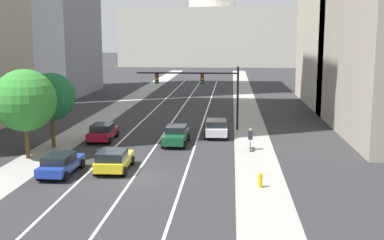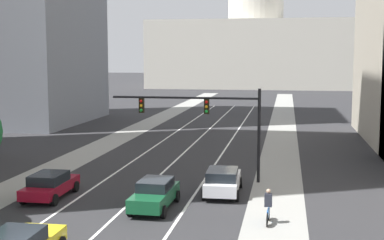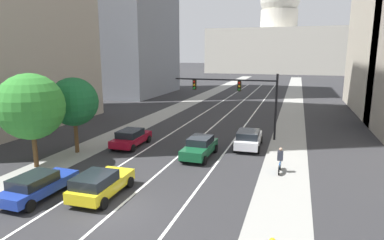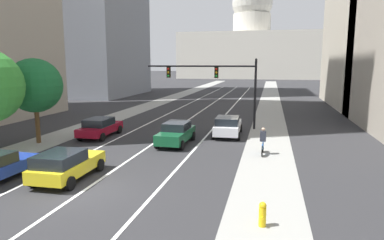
# 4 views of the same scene
# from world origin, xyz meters

# --- Properties ---
(ground_plane) EXTENTS (400.00, 400.00, 0.00)m
(ground_plane) POSITION_xyz_m (0.00, 40.00, 0.00)
(ground_plane) COLOR #2B2B2D
(sidewalk_left) EXTENTS (3.12, 130.00, 0.01)m
(sidewalk_left) POSITION_xyz_m (-8.02, 35.00, 0.01)
(sidewalk_left) COLOR gray
(sidewalk_left) RESTS_ON ground
(sidewalk_right) EXTENTS (3.12, 130.00, 0.01)m
(sidewalk_right) POSITION_xyz_m (8.02, 35.00, 0.01)
(sidewalk_right) COLOR gray
(sidewalk_right) RESTS_ON ground
(lane_stripe_left) EXTENTS (0.16, 90.00, 0.01)m
(lane_stripe_left) POSITION_xyz_m (-3.23, 25.00, 0.01)
(lane_stripe_left) COLOR white
(lane_stripe_left) RESTS_ON ground
(lane_stripe_center) EXTENTS (0.16, 90.00, 0.01)m
(lane_stripe_center) POSITION_xyz_m (0.00, 25.00, 0.01)
(lane_stripe_center) COLOR white
(lane_stripe_center) RESTS_ON ground
(lane_stripe_right) EXTENTS (0.16, 90.00, 0.01)m
(lane_stripe_right) POSITION_xyz_m (3.23, 25.00, 0.01)
(lane_stripe_right) COLOR white
(lane_stripe_right) RESTS_ON ground
(capitol_building) EXTENTS (53.57, 26.16, 37.44)m
(capitol_building) POSITION_xyz_m (0.00, 125.85, 11.69)
(capitol_building) COLOR beige
(capitol_building) RESTS_ON ground
(car_crimson) EXTENTS (2.08, 4.56, 1.47)m
(car_crimson) POSITION_xyz_m (-4.84, 10.90, 0.77)
(car_crimson) COLOR maroon
(car_crimson) RESTS_ON ground
(car_green) EXTENTS (2.04, 4.62, 1.56)m
(car_green) POSITION_xyz_m (1.62, 9.86, 0.80)
(car_green) COLOR #14512D
(car_green) RESTS_ON ground
(car_white) EXTENTS (2.22, 4.78, 1.57)m
(car_white) POSITION_xyz_m (4.85, 13.45, 0.82)
(car_white) COLOR silver
(car_white) RESTS_ON ground
(traffic_signal_mast) EXTENTS (9.78, 0.39, 6.07)m
(traffic_signal_mast) POSITION_xyz_m (3.47, 16.83, 4.35)
(traffic_signal_mast) COLOR black
(traffic_signal_mast) RESTS_ON ground
(cyclist) EXTENTS (0.37, 1.70, 1.72)m
(cyclist) POSITION_xyz_m (7.69, 8.26, 0.85)
(cyclist) COLOR black
(cyclist) RESTS_ON ground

